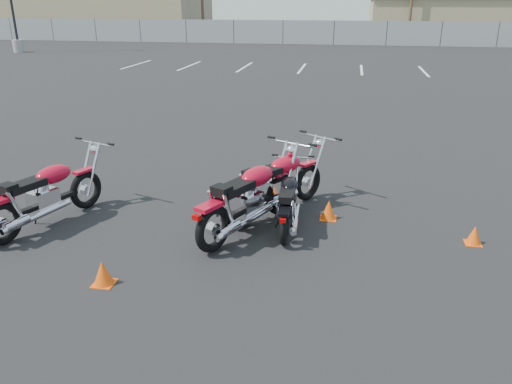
% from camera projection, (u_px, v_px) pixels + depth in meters
% --- Properties ---
extents(ground, '(120.00, 120.00, 0.00)m').
position_uv_depth(ground, '(234.00, 249.00, 7.02)').
color(ground, black).
rests_on(ground, ground).
extents(motorcycle_front_red, '(1.19, 2.23, 1.11)m').
position_uv_depth(motorcycle_front_red, '(46.00, 194.00, 7.61)').
color(motorcycle_front_red, black).
rests_on(motorcycle_front_red, ground).
extents(motorcycle_second_black, '(0.70, 1.82, 0.89)m').
position_uv_depth(motorcycle_second_black, '(289.00, 202.00, 7.59)').
color(motorcycle_second_black, black).
rests_on(motorcycle_second_black, ground).
extents(motorcycle_third_red, '(1.66, 2.13, 1.12)m').
position_uv_depth(motorcycle_third_red, '(277.00, 183.00, 8.05)').
color(motorcycle_third_red, black).
rests_on(motorcycle_third_red, ground).
extents(motorcycle_rear_red, '(1.49, 2.32, 1.18)m').
position_uv_depth(motorcycle_rear_red, '(249.00, 198.00, 7.38)').
color(motorcycle_rear_red, black).
rests_on(motorcycle_rear_red, ground).
extents(training_cone_near, '(0.26, 0.26, 0.31)m').
position_uv_depth(training_cone_near, '(329.00, 210.00, 7.94)').
color(training_cone_near, '#FF560D').
rests_on(training_cone_near, ground).
extents(training_cone_far, '(0.23, 0.23, 0.27)m').
position_uv_depth(training_cone_far, '(474.00, 235.00, 7.13)').
color(training_cone_far, '#FF560D').
rests_on(training_cone_far, ground).
extents(training_cone_extra, '(0.26, 0.26, 0.31)m').
position_uv_depth(training_cone_extra, '(103.00, 273.00, 6.11)').
color(training_cone_extra, '#FF560D').
rests_on(training_cone_extra, ground).
extents(light_pole_west, '(0.80, 0.70, 9.59)m').
position_uv_depth(light_pole_west, '(13.00, 14.00, 32.58)').
color(light_pole_west, gray).
rests_on(light_pole_west, ground).
extents(chainlink_fence, '(80.06, 0.06, 1.80)m').
position_uv_depth(chainlink_fence, '(334.00, 33.00, 38.80)').
color(chainlink_fence, gray).
rests_on(chainlink_fence, ground).
extents(tan_building_west, '(18.40, 10.40, 4.30)m').
position_uv_depth(tan_building_west, '(109.00, 12.00, 48.51)').
color(tan_building_west, '#9C8D65').
rests_on(tan_building_west, ground).
extents(tan_building_east, '(14.40, 9.40, 3.70)m').
position_uv_depth(tan_building_east, '(450.00, 17.00, 45.01)').
color(tan_building_east, '#9C8D65').
rests_on(tan_building_east, ground).
extents(parking_line_stripes, '(15.12, 4.00, 0.01)m').
position_uv_depth(parking_line_stripes, '(273.00, 68.00, 25.79)').
color(parking_line_stripes, silver).
rests_on(parking_line_stripes, ground).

